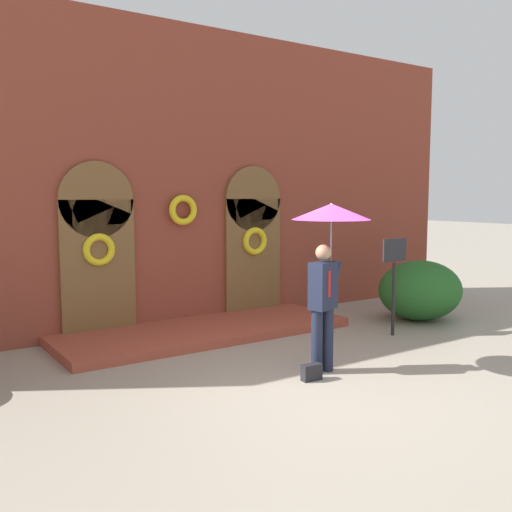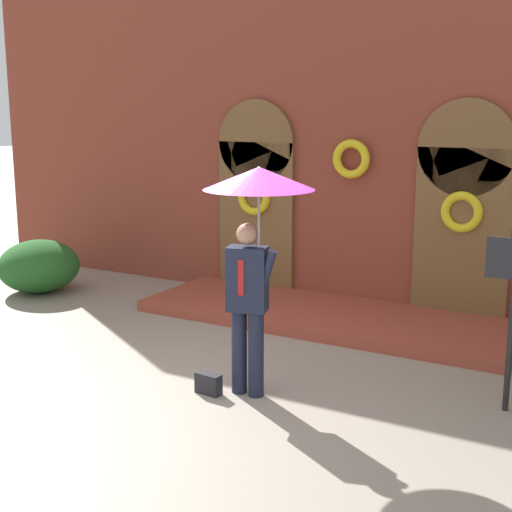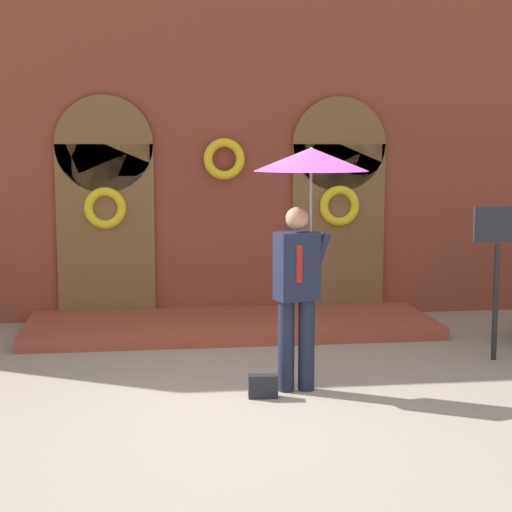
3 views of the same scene
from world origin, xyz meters
The scene contains 6 objects.
ground_plane centered at (0.00, 0.00, 0.00)m, with size 80.00×80.00×0.00m, color gray.
building_facade centered at (0.00, 4.15, 2.68)m, with size 14.00×2.30×5.60m.
person_with_umbrella centered at (0.45, 0.30, 1.91)m, with size 1.10×1.10×2.36m.
handbag centered at (-0.01, 0.10, 0.11)m, with size 0.28×0.12×0.22m, color black.
sign_post centered at (2.76, 1.20, 1.16)m, with size 0.56×0.06×1.72m.
shrub_right centered at (4.18, 1.79, 0.59)m, with size 1.72×1.54×1.18m, color #235B23.
Camera 1 is at (-4.79, -5.64, 2.49)m, focal length 40.00 mm.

